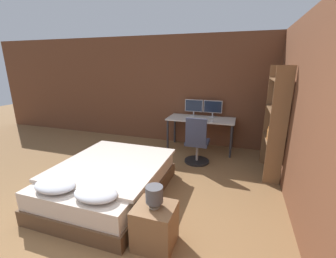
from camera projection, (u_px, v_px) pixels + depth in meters
wall_back at (184, 91)px, 5.68m from camera, size 12.00×0.06×2.70m
wall_side_right at (310, 122)px, 2.63m from camera, size 0.06×12.00×2.70m
bed at (110, 181)px, 3.49m from camera, size 1.55×2.00×0.60m
nightstand at (155, 226)px, 2.53m from camera, size 0.45×0.42×0.50m
bedside_lamp at (154, 195)px, 2.42m from camera, size 0.19×0.19×0.25m
desk at (201, 122)px, 5.32m from camera, size 1.56×0.69×0.78m
monitor_left at (194, 106)px, 5.53m from camera, size 0.44×0.16×0.40m
monitor_right at (213, 108)px, 5.39m from camera, size 0.44×0.16×0.40m
keyboard at (199, 120)px, 5.08m from camera, size 0.40×0.13×0.02m
computer_mouse at (212, 121)px, 4.98m from camera, size 0.07×0.05×0.04m
office_chair at (197, 145)px, 4.63m from camera, size 0.52×0.52×1.00m
bookshelf at (276, 120)px, 3.93m from camera, size 0.27×0.90×1.99m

